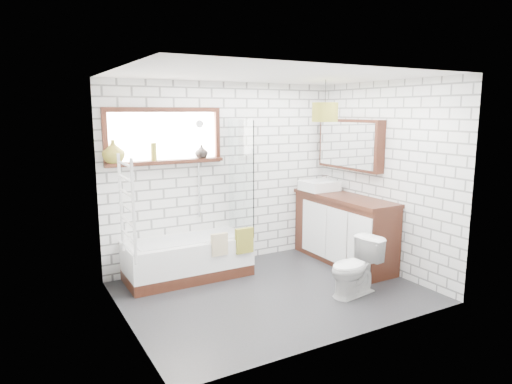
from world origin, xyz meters
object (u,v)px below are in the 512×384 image
vanity (344,229)px  pendant (325,112)px  bathtub (188,258)px  basin (319,186)px  toilet (355,267)px

vanity → pendant: bearing=-164.0°
bathtub → basin: (2.07, -0.01, 0.78)m
toilet → pendant: bearing=160.5°
vanity → pendant: size_ratio=5.13×
bathtub → toilet: size_ratio=2.35×
toilet → vanity: bearing=137.6°
bathtub → pendant: pendant is taller
toilet → pendant: 1.96m
toilet → pendant: (0.15, 0.83, 1.77)m
basin → toilet: bearing=-111.6°
basin → toilet: 1.73m
vanity → toilet: bearing=-123.5°
vanity → pendant: (-0.49, -0.14, 1.62)m
bathtub → vanity: bearing=-13.4°
pendant → toilet: bearing=-100.5°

